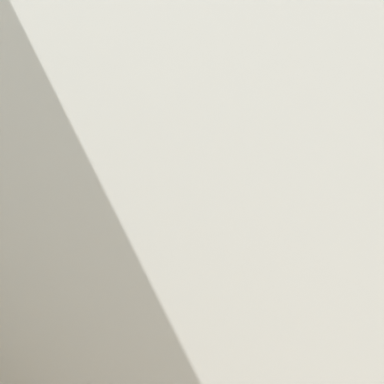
% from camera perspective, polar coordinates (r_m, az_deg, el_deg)
% --- Properties ---
extents(ground_plane, '(6.00, 6.00, 0.00)m').
position_cam_1_polar(ground_plane, '(2.73, -0.21, -17.56)').
color(ground_plane, olive).
extents(wall_back, '(6.00, 0.06, 2.60)m').
position_cam_1_polar(wall_back, '(2.41, -7.32, 11.28)').
color(wall_back, silver).
rests_on(wall_back, ground).
extents(desk, '(1.44, 0.66, 0.72)m').
position_cam_1_polar(desk, '(2.75, 4.93, -7.43)').
color(desk, brown).
rests_on(desk, ground).
extents(book_stack_tall, '(0.24, 0.20, 0.22)m').
position_cam_1_polar(book_stack_tall, '(2.33, -2.22, -1.09)').
color(book_stack_tall, '#2672B2').
rests_on(book_stack_tall, desk).
extents(book_stack_keyboard_riser, '(0.25, 0.20, 0.11)m').
position_cam_1_polar(book_stack_keyboard_riser, '(2.14, -2.68, -4.56)').
color(book_stack_keyboard_riser, gray).
rests_on(book_stack_keyboard_riser, desk).
extents(book_stack_side, '(0.24, 0.18, 0.14)m').
position_cam_1_polar(book_stack_side, '(2.69, 6.20, 1.03)').
color(book_stack_side, gray).
rests_on(book_stack_side, desk).
extents(laptop, '(0.32, 0.32, 0.21)m').
position_cam_1_polar(laptop, '(2.31, -3.48, 3.16)').
color(laptop, gray).
rests_on(laptop, book_stack_tall).
extents(keyboard, '(0.43, 0.17, 0.02)m').
position_cam_1_polar(keyboard, '(2.12, -2.84, -2.89)').
color(keyboard, black).
rests_on(keyboard, book_stack_keyboard_riser).
extents(computer_mouse, '(0.06, 0.10, 0.04)m').
position_cam_1_polar(computer_mouse, '(2.55, 5.01, -1.14)').
color(computer_mouse, '#A5A8AD').
rests_on(computer_mouse, desk).
extents(mug, '(0.11, 0.07, 0.09)m').
position_cam_1_polar(mug, '(1.93, -10.32, -8.31)').
color(mug, white).
rests_on(mug, desk).
extents(water_bottle, '(0.06, 0.06, 0.20)m').
position_cam_1_polar(water_bottle, '(2.72, 9.26, 2.01)').
color(water_bottle, '#999EA5').
rests_on(water_bottle, desk).
extents(cell_phone, '(0.08, 0.14, 0.01)m').
position_cam_1_polar(cell_phone, '(2.36, 6.17, -3.45)').
color(cell_phone, black).
rests_on(cell_phone, desk).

